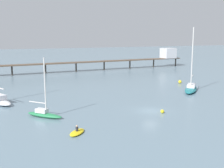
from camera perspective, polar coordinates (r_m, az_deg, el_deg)
ground_plane at (r=48.11m, az=7.74°, el=-5.36°), size 400.00×400.00×0.00m
pier at (r=102.79m, az=2.72°, el=5.29°), size 83.33×9.43×7.00m
sailboat_green at (r=45.34m, az=-13.42°, el=-5.67°), size 5.45×5.48×9.21m
sailboat_teal at (r=65.89m, az=15.50°, el=-0.72°), size 7.91×8.46×14.02m
dinghy_yellow at (r=37.57m, az=-7.00°, el=-9.52°), size 3.04×3.26×1.14m
mooring_buoy_far at (r=47.02m, az=10.03°, el=-5.42°), size 0.60×0.60×0.60m
mooring_buoy_outer at (r=75.34m, az=13.42°, el=0.44°), size 0.83×0.83×0.83m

